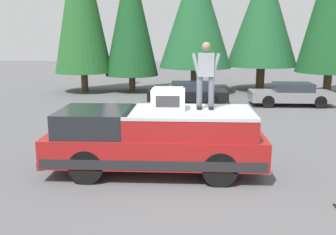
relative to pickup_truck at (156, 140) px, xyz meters
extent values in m
plane|color=#565659|center=(-0.46, -0.76, -0.87)|extent=(90.00, 90.00, 0.00)
cube|color=maroon|center=(0.00, 0.01, -0.17)|extent=(2.00, 5.50, 0.70)
cube|color=#232326|center=(0.00, 0.01, -0.37)|extent=(2.01, 5.39, 0.24)
cube|color=black|center=(0.00, 1.52, 0.48)|extent=(1.84, 1.87, 0.60)
cube|color=maroon|center=(0.00, -0.87, 0.44)|extent=(1.92, 3.19, 0.52)
cube|color=#B7BABF|center=(0.00, -0.87, 0.74)|extent=(1.94, 3.19, 0.08)
cube|color=#232326|center=(0.00, 2.70, -0.44)|extent=(1.96, 0.16, 0.20)
cube|color=#B2B5BA|center=(0.00, -2.68, -0.44)|extent=(1.96, 0.16, 0.20)
cylinder|color=black|center=(-0.85, 1.60, -0.45)|extent=(0.30, 0.84, 0.84)
cylinder|color=black|center=(0.85, 1.60, -0.45)|extent=(0.30, 0.84, 0.84)
cylinder|color=black|center=(-0.85, -1.59, -0.45)|extent=(0.30, 0.84, 0.84)
cylinder|color=black|center=(0.85, -1.59, -0.45)|extent=(0.30, 0.84, 0.84)
cube|color=silver|center=(0.07, -0.32, 1.04)|extent=(0.64, 0.84, 0.52)
cube|color=#2D2D30|center=(-0.25, -0.32, 1.04)|extent=(0.01, 0.59, 0.29)
cube|color=#99999E|center=(0.07, -0.32, 1.32)|extent=(0.58, 0.76, 0.04)
cylinder|color=#4C515B|center=(0.20, -1.41, 1.20)|extent=(0.15, 0.15, 0.84)
cube|color=black|center=(0.16, -1.41, 0.82)|extent=(0.26, 0.11, 0.08)
cylinder|color=#4C515B|center=(0.20, -1.11, 1.20)|extent=(0.15, 0.15, 0.84)
cube|color=black|center=(0.16, -1.11, 0.82)|extent=(0.26, 0.11, 0.08)
cube|color=#9399A3|center=(0.20, -1.26, 1.91)|extent=(0.24, 0.40, 0.58)
sphere|color=#A37A5B|center=(0.20, -1.26, 2.36)|extent=(0.22, 0.22, 0.22)
cylinder|color=#9399A3|center=(0.17, -1.51, 1.91)|extent=(0.09, 0.23, 0.58)
cylinder|color=#9399A3|center=(0.17, -1.02, 1.91)|extent=(0.09, 0.23, 0.58)
cube|color=gray|center=(10.07, -6.08, -0.38)|extent=(1.64, 4.10, 0.50)
cube|color=#282D38|center=(10.07, -6.18, 0.08)|extent=(1.31, 1.89, 0.42)
cylinder|color=black|center=(9.35, -4.81, -0.56)|extent=(0.20, 0.62, 0.62)
cylinder|color=black|center=(10.79, -4.81, -0.56)|extent=(0.20, 0.62, 0.62)
cylinder|color=black|center=(9.35, -7.35, -0.56)|extent=(0.20, 0.62, 0.62)
cylinder|color=black|center=(10.79, -7.35, -0.56)|extent=(0.20, 0.62, 0.62)
cube|color=black|center=(10.14, -0.83, -0.38)|extent=(1.64, 4.10, 0.50)
cube|color=#282D38|center=(10.14, -0.93, 0.08)|extent=(1.31, 1.89, 0.42)
cylinder|color=black|center=(9.42, 0.44, -0.56)|extent=(0.20, 0.62, 0.62)
cylinder|color=black|center=(10.86, 0.44, -0.56)|extent=(0.20, 0.62, 0.62)
cylinder|color=black|center=(9.42, -2.10, -0.56)|extent=(0.20, 0.62, 0.62)
cylinder|color=black|center=(10.86, -2.10, -0.56)|extent=(0.20, 0.62, 0.62)
cylinder|color=#4C3826|center=(13.59, -9.15, -0.18)|extent=(0.47, 0.47, 1.39)
cylinder|color=#4C3826|center=(15.71, -5.57, -0.08)|extent=(0.54, 0.54, 1.58)
cone|color=#1E562D|center=(15.71, -5.57, 4.03)|extent=(4.51, 4.51, 6.64)
cylinder|color=#4C3826|center=(14.37, -1.27, -0.08)|extent=(0.53, 0.53, 1.58)
cone|color=#1E562D|center=(14.37, -1.27, 4.07)|extent=(4.45, 4.45, 6.74)
cylinder|color=#4C3826|center=(14.79, 2.75, -0.36)|extent=(0.40, 0.40, 1.03)
cone|color=#194C23|center=(14.79, 2.75, 3.98)|extent=(3.37, 3.37, 7.66)
cylinder|color=#4C3826|center=(14.41, 5.75, -0.26)|extent=(0.42, 0.42, 1.23)
camera|label=1|loc=(-9.40, -0.80, 2.60)|focal=40.58mm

